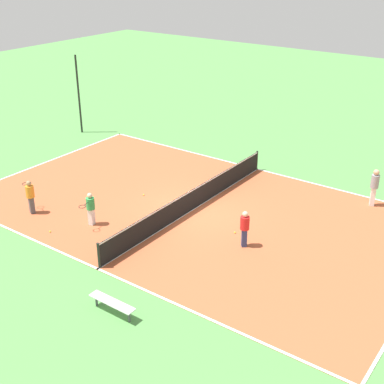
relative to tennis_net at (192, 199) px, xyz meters
The scene contains 12 objects.
ground_plane 0.55m from the tennis_net, ahead, with size 80.00×80.00×0.00m, color #518E47.
court_surface 0.54m from the tennis_net, ahead, with size 11.88×19.76×0.02m.
tennis_net is the anchor object (origin of this frame).
bench 7.77m from the tennis_net, 163.41° to the right, with size 0.36×1.73×0.45m.
player_coach_red 3.75m from the tennis_net, 111.20° to the right, with size 0.50×0.50×1.51m.
player_baseline_gray 8.18m from the tennis_net, 50.95° to the right, with size 0.47×0.47×1.75m.
player_center_orange 7.06m from the tennis_net, 128.03° to the left, with size 0.67×0.99×1.54m.
player_far_green 4.46m from the tennis_net, 143.52° to the left, with size 0.99×0.55×1.45m.
tennis_ball_right_alley 2.78m from the tennis_net, 92.42° to the left, with size 0.07×0.07×0.07m, color #CCE033.
tennis_ball_midcourt 2.81m from the tennis_net, 104.59° to the right, with size 0.07×0.07×0.07m, color #CCE033.
tennis_ball_near_net 6.21m from the tennis_net, 145.10° to the left, with size 0.07×0.07×0.07m, color #CCE033.
fence_post_back_right 13.10m from the tennis_net, 68.25° to the left, with size 0.12×0.12×4.83m.
Camera 1 is at (-17.27, -12.45, 10.78)m, focal length 50.00 mm.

